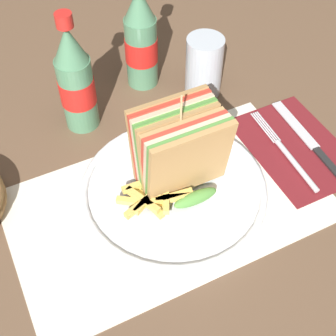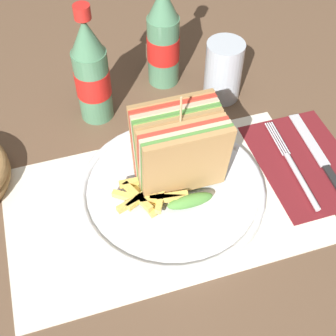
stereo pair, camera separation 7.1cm
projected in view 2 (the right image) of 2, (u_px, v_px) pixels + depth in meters
The scene contains 11 objects.
ground_plane at pixel (194, 200), 0.72m from camera, with size 4.00×4.00×0.00m, color brown.
placemat at pixel (165, 204), 0.71m from camera, with size 0.47×0.28×0.00m.
plate_main at pixel (172, 190), 0.72m from camera, with size 0.29×0.29×0.02m.
club_sandwich at pixel (180, 153), 0.67m from camera, with size 0.13×0.11×0.17m.
fries_pile at pixel (148, 195), 0.68m from camera, with size 0.11×0.08×0.02m.
napkin at pixel (305, 162), 0.76m from camera, with size 0.15×0.21×0.00m.
fork at pixel (296, 171), 0.74m from camera, with size 0.02×0.19×0.01m.
knife at pixel (321, 158), 0.76m from camera, with size 0.02×0.21×0.00m.
coke_bottle_near at pixel (91, 73), 0.77m from camera, with size 0.06×0.06×0.21m.
coke_bottle_far at pixel (163, 39), 0.83m from camera, with size 0.06×0.06×0.21m.
glass_near at pixel (223, 74), 0.84m from camera, with size 0.07×0.07×0.11m.
Camera 2 is at (-0.16, -0.39, 0.58)m, focal length 50.00 mm.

